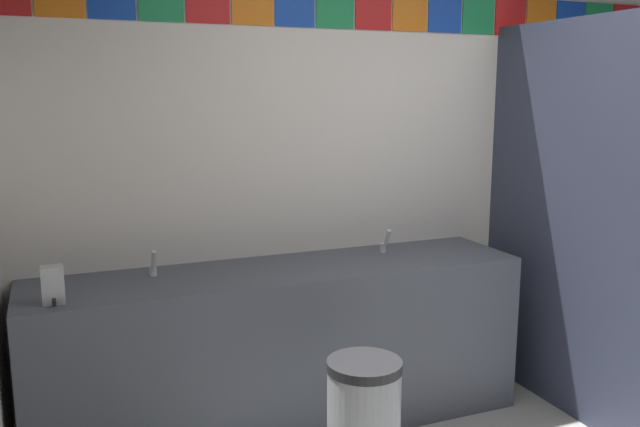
# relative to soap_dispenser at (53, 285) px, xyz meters

# --- Properties ---
(wall_back) EXTENTS (4.28, 0.09, 2.67)m
(wall_back) POSITION_rel_soap_dispenser_xyz_m (1.92, 0.49, 0.42)
(wall_back) COLOR silver
(wall_back) RESTS_ON ground_plane
(vanity_counter) EXTENTS (2.48, 0.57, 0.84)m
(vanity_counter) POSITION_rel_soap_dispenser_xyz_m (1.06, 0.17, -0.49)
(vanity_counter) COLOR #4C515B
(vanity_counter) RESTS_ON ground_plane
(faucet_left) EXTENTS (0.04, 0.10, 0.14)m
(faucet_left) POSITION_rel_soap_dispenser_xyz_m (0.44, 0.25, -0.03)
(faucet_left) COLOR silver
(faucet_left) RESTS_ON vanity_counter
(faucet_right) EXTENTS (0.04, 0.10, 0.14)m
(faucet_right) POSITION_rel_soap_dispenser_xyz_m (1.69, 0.25, -0.03)
(faucet_right) COLOR silver
(faucet_right) RESTS_ON vanity_counter
(soap_dispenser) EXTENTS (0.09, 0.09, 0.16)m
(soap_dispenser) POSITION_rel_soap_dispenser_xyz_m (0.00, 0.00, 0.00)
(soap_dispenser) COLOR #B7BABF
(soap_dispenser) RESTS_ON vanity_counter
(toilet) EXTENTS (0.39, 0.49, 0.74)m
(toilet) POSITION_rel_soap_dispenser_xyz_m (3.13, -0.01, -0.62)
(toilet) COLOR white
(toilet) RESTS_ON ground_plane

